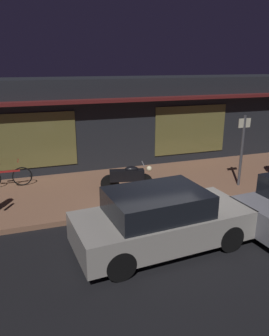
{
  "coord_description": "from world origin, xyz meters",
  "views": [
    {
      "loc": [
        -3.43,
        -7.11,
        4.16
      ],
      "look_at": [
        -0.17,
        2.4,
        0.95
      ],
      "focal_mm": 35.24,
      "sensor_mm": 36.0,
      "label": 1
    }
  ],
  "objects_px": {
    "parked_car_far": "(161,220)",
    "sign_post": "(242,147)",
    "bicycle_parked": "(6,177)",
    "motorcycle": "(128,178)"
  },
  "relations": [
    {
      "from": "motorcycle",
      "to": "bicycle_parked",
      "type": "height_order",
      "value": "motorcycle"
    },
    {
      "from": "motorcycle",
      "to": "bicycle_parked",
      "type": "relative_size",
      "value": 1.01
    },
    {
      "from": "sign_post",
      "to": "parked_car_far",
      "type": "bearing_deg",
      "value": -147.39
    },
    {
      "from": "motorcycle",
      "to": "parked_car_far",
      "type": "xyz_separation_m",
      "value": [
        -0.23,
        -3.19,
        0.06
      ]
    },
    {
      "from": "sign_post",
      "to": "parked_car_far",
      "type": "distance_m",
      "value": 4.86
    },
    {
      "from": "bicycle_parked",
      "to": "parked_car_far",
      "type": "relative_size",
      "value": 0.39
    },
    {
      "from": "motorcycle",
      "to": "bicycle_parked",
      "type": "xyz_separation_m",
      "value": [
        -3.72,
        1.76,
        -0.14
      ]
    },
    {
      "from": "sign_post",
      "to": "parked_car_far",
      "type": "xyz_separation_m",
      "value": [
        -4.04,
        -2.58,
        -0.81
      ]
    },
    {
      "from": "parked_car_far",
      "to": "sign_post",
      "type": "bearing_deg",
      "value": 32.61
    },
    {
      "from": "bicycle_parked",
      "to": "parked_car_far",
      "type": "distance_m",
      "value": 6.06
    }
  ]
}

